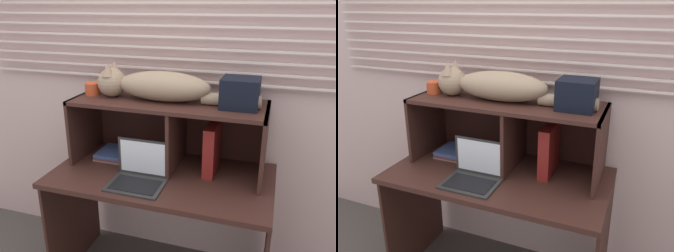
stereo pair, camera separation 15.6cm
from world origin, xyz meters
TOP-DOWN VIEW (x-y plane):
  - back_panel_with_blinds at (0.00, 0.55)m, footprint 4.40×0.08m
  - desk at (0.00, 0.18)m, footprint 1.27×0.67m
  - hutch_shelf_unit at (0.01, 0.33)m, footprint 1.13×0.40m
  - cat at (-0.08, 0.30)m, footprint 0.95×0.20m
  - laptop at (-0.09, 0.04)m, footprint 0.30×0.23m
  - binder_upright at (0.27, 0.30)m, footprint 0.06×0.24m
  - book_stack at (-0.36, 0.30)m, footprint 0.20×0.22m
  - small_basket at (-0.48, 0.30)m, footprint 0.09×0.09m
  - storage_box at (0.40, 0.30)m, footprint 0.20×0.19m

SIDE VIEW (x-z plane):
  - desk at x=0.00m, z-range 0.22..1.00m
  - book_stack at x=-0.36m, z-range 0.78..0.83m
  - laptop at x=-0.09m, z-range 0.71..0.94m
  - binder_upright at x=0.27m, z-range 0.78..1.07m
  - hutch_shelf_unit at x=0.01m, z-range 0.86..1.26m
  - small_basket at x=-0.48m, z-range 1.18..1.26m
  - back_panel_with_blinds at x=0.00m, z-range 0.01..2.51m
  - storage_box at x=0.40m, z-range 1.18..1.34m
  - cat at x=-0.08m, z-range 1.16..1.37m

